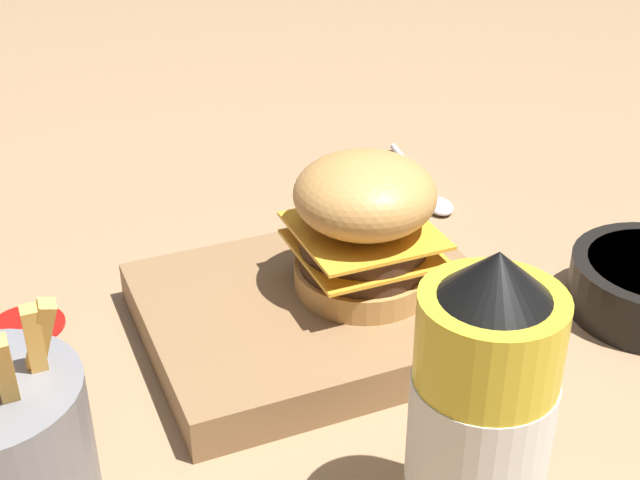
# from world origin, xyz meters

# --- Properties ---
(ground_plane) EXTENTS (6.00, 6.00, 0.00)m
(ground_plane) POSITION_xyz_m (0.00, 0.00, 0.00)
(ground_plane) COLOR #9E7A56
(serving_board) EXTENTS (0.28, 0.22, 0.03)m
(serving_board) POSITION_xyz_m (0.02, 0.03, 0.02)
(serving_board) COLOR olive
(serving_board) RESTS_ON ground_plane
(burger) EXTENTS (0.11, 0.11, 0.11)m
(burger) POSITION_xyz_m (0.05, 0.02, 0.09)
(burger) COLOR tan
(burger) RESTS_ON serving_board
(ketchup_bottle) EXTENTS (0.08, 0.08, 0.20)m
(ketchup_bottle) POSITION_xyz_m (0.02, -0.20, 0.09)
(ketchup_bottle) COLOR yellow
(ketchup_bottle) RESTS_ON ground_plane
(spoon) EXTENTS (0.04, 0.17, 0.01)m
(spoon) POSITION_xyz_m (0.21, 0.20, 0.01)
(spoon) COLOR silver
(spoon) RESTS_ON ground_plane
(ketchup_puddle) EXTENTS (0.06, 0.06, 0.00)m
(ketchup_puddle) POSITION_xyz_m (-0.20, 0.12, 0.00)
(ketchup_puddle) COLOR #9E140F
(ketchup_puddle) RESTS_ON ground_plane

